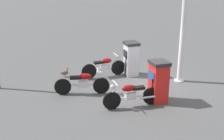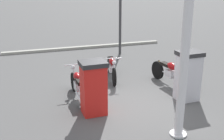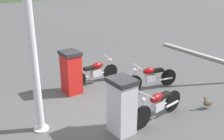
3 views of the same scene
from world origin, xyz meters
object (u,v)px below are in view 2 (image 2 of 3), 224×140
(motorcycle_far_pump, at_px, (78,85))
(canopy_support_pole, at_px, (185,46))
(fuel_pump_far, at_px, (93,88))
(motorcycle_near_pump, at_px, (170,72))
(wandering_duck, at_px, (158,64))
(fuel_pump_near, at_px, (188,76))
(motorcycle_extra, at_px, (112,67))

(motorcycle_far_pump, bearing_deg, canopy_support_pole, -147.00)
(fuel_pump_far, xyz_separation_m, motorcycle_far_pump, (1.07, 0.20, -0.30))
(motorcycle_near_pump, bearing_deg, wandering_duck, -13.89)
(wandering_duck, bearing_deg, fuel_pump_far, 130.31)
(fuel_pump_near, height_order, wandering_duck, fuel_pump_near)
(fuel_pump_near, bearing_deg, canopy_support_pole, 143.09)
(motorcycle_near_pump, relative_size, motorcycle_extra, 1.00)
(fuel_pump_far, height_order, motorcycle_extra, fuel_pump_far)
(motorcycle_far_pump, relative_size, motorcycle_extra, 1.00)
(motorcycle_near_pump, relative_size, canopy_support_pole, 0.45)
(motorcycle_extra, height_order, wandering_duck, motorcycle_extra)
(motorcycle_far_pump, distance_m, canopy_support_pole, 3.72)
(motorcycle_far_pump, bearing_deg, motorcycle_extra, -47.97)
(fuel_pump_far, distance_m, motorcycle_extra, 2.79)
(motorcycle_near_pump, relative_size, motorcycle_far_pump, 0.99)
(motorcycle_near_pump, bearing_deg, motorcycle_extra, 52.96)
(fuel_pump_far, relative_size, motorcycle_far_pump, 0.73)
(motorcycle_near_pump, distance_m, wandering_duck, 1.77)
(fuel_pump_far, bearing_deg, motorcycle_extra, -28.51)
(fuel_pump_far, bearing_deg, fuel_pump_near, -90.00)
(wandering_duck, bearing_deg, motorcycle_near_pump, 166.11)
(motorcycle_extra, distance_m, wandering_duck, 2.14)
(fuel_pump_near, distance_m, fuel_pump_far, 2.88)
(fuel_pump_near, height_order, motorcycle_far_pump, fuel_pump_near)
(fuel_pump_near, distance_m, canopy_support_pole, 2.55)
(motorcycle_near_pump, height_order, motorcycle_far_pump, motorcycle_near_pump)
(fuel_pump_near, xyz_separation_m, fuel_pump_far, (0.00, 2.88, -0.01))
(canopy_support_pole, bearing_deg, motorcycle_far_pump, 33.00)
(motorcycle_near_pump, bearing_deg, canopy_support_pole, 154.54)
(motorcycle_far_pump, bearing_deg, motorcycle_near_pump, -87.80)
(motorcycle_far_pump, distance_m, motorcycle_extra, 2.05)
(motorcycle_near_pump, distance_m, motorcycle_far_pump, 3.18)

